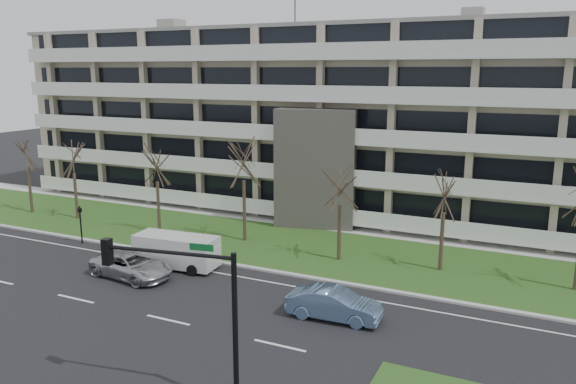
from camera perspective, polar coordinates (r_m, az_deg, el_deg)
The scene contains 17 objects.
ground at distance 28.34m, azimuth -12.07°, elevation -12.60°, with size 160.00×160.00×0.00m, color black.
grass_verge at distance 38.69m, azimuth -0.34°, elevation -5.41°, with size 90.00×10.00×0.06m, color #32541C.
curb at distance 34.48m, azimuth -3.97°, elevation -7.64°, with size 90.00×0.35×0.12m, color #B2B2AD.
sidewalk at distance 43.50m, azimuth 2.81°, elevation -3.39°, with size 90.00×2.00×0.08m, color #B2B2AD.
lane_edge_line at distance 33.29m, azimuth -5.24°, elevation -8.51°, with size 90.00×0.12×0.01m, color white.
apartment_building at distance 48.44m, azimuth 6.02°, elevation 7.28°, with size 60.50×15.10×18.75m.
silver_pickup at distance 34.00m, azimuth -15.62°, elevation -7.21°, with size 2.37×5.13×1.43m, color #B1B3B9.
blue_sedan at distance 27.68m, azimuth 4.70°, elevation -11.27°, with size 1.59×4.57×1.51m, color #6A8BB8.
white_van at distance 34.84m, azimuth -11.18°, elevation -5.66°, with size 5.29×2.44×2.00m.
traffic_signal at distance 20.28m, azimuth -10.02°, elevation -10.83°, with size 5.15×1.17×6.03m.
pedestrian_signal at distance 41.21m, azimuth -20.34°, elevation -2.68°, with size 0.29×0.25×2.66m.
tree_0 at distance 51.12m, azimuth -25.07°, elevation 3.96°, with size 3.48×3.48×6.95m.
tree_1 at distance 47.62m, azimuth -21.04°, elevation 3.45°, with size 3.31×3.31×6.62m.
tree_2 at distance 41.48m, azimuth -13.25°, elevation 3.04°, with size 3.45×3.45×6.90m.
tree_3 at distance 38.47m, azimuth -4.55°, elevation 3.64°, with size 3.88×3.88×7.76m.
tree_4 at distance 34.64m, azimuth 5.33°, elevation 0.94°, with size 3.22×3.22×6.45m.
tree_5 at distance 33.92m, azimuth 15.63°, elevation 0.23°, with size 3.20×3.20×6.41m.
Camera 1 is at (15.96, -20.22, 11.81)m, focal length 35.00 mm.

